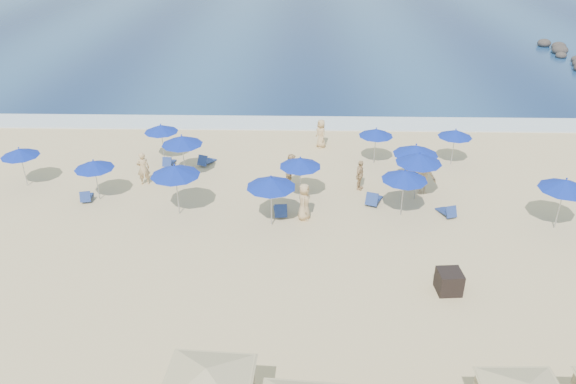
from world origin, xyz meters
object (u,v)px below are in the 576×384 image
object	(u,v)px
umbrella_6	(271,182)
beachgoer_3	(424,176)
umbrella_11	(565,185)
beachgoer_1	(292,171)
umbrella_5	(300,162)
umbrella_0	(20,152)
umbrella_3	(175,171)
beachgoer_2	(360,175)
umbrella_8	(405,175)
trash_bin	(449,282)
beachgoer_5	(304,202)
umbrella_2	(161,128)
umbrella_7	(376,132)
umbrella_4	(182,140)
umbrella_10	(416,150)
beachgoer_0	(143,168)
umbrella_12	(419,158)
umbrella_1	(94,165)
umbrella_9	(455,133)
beachgoer_4	(321,133)

from	to	relation	value
umbrella_6	beachgoer_3	world-z (taller)	umbrella_6
umbrella_11	beachgoer_1	distance (m)	12.70
umbrella_5	umbrella_0	bearing A→B (deg)	175.37
umbrella_0	umbrella_6	xyz separation A→B (m)	(12.96, -3.67, 0.31)
umbrella_3	beachgoer_2	bearing A→B (deg)	17.21
umbrella_8	trash_bin	bearing A→B (deg)	-81.01
umbrella_6	umbrella_11	size ratio (longest dim) A/B	0.99
beachgoer_5	umbrella_2	bearing A→B (deg)	59.01
umbrella_7	umbrella_4	bearing A→B (deg)	-169.17
umbrella_4	umbrella_7	size ratio (longest dim) A/B	1.14
beachgoer_1	beachgoer_5	world-z (taller)	beachgoer_1
umbrella_2	umbrella_10	size ratio (longest dim) A/B	0.85
umbrella_11	beachgoer_0	distance (m)	20.20
umbrella_12	beachgoer_3	xyz separation A→B (m)	(0.52, 0.65, -1.28)
umbrella_5	beachgoer_1	distance (m)	1.79
umbrella_1	beachgoer_2	bearing A→B (deg)	6.06
umbrella_3	beachgoer_5	distance (m)	6.10
umbrella_3	umbrella_6	distance (m)	4.55
umbrella_0	umbrella_7	world-z (taller)	umbrella_0
beachgoer_2	umbrella_11	bearing A→B (deg)	-89.39
umbrella_9	beachgoer_1	size ratio (longest dim) A/B	1.16
umbrella_6	umbrella_7	xyz separation A→B (m)	(5.45, 6.84, -0.32)
umbrella_4	umbrella_7	xyz separation A→B (m)	(10.34, 1.98, -0.26)
umbrella_6	beachgoer_4	bearing A→B (deg)	74.61
umbrella_6	beachgoer_0	size ratio (longest dim) A/B	1.42
umbrella_12	beachgoer_4	xyz separation A→B (m)	(-4.49, 6.45, -1.36)
umbrella_2	beachgoer_2	bearing A→B (deg)	-17.73
umbrella_9	umbrella_6	bearing A→B (deg)	-145.03
beachgoer_1	beachgoer_5	xyz separation A→B (m)	(0.62, -3.26, -0.01)
umbrella_7	beachgoer_3	bearing A→B (deg)	-59.34
umbrella_2	beachgoer_5	xyz separation A→B (m)	(8.01, -6.53, -0.98)
umbrella_11	beachgoer_2	size ratio (longest dim) A/B	1.60
umbrella_6	umbrella_2	bearing A→B (deg)	132.46
umbrella_9	beachgoer_2	distance (m)	6.41
umbrella_6	beachgoer_0	distance (m)	8.06
umbrella_0	umbrella_12	world-z (taller)	umbrella_12
umbrella_7	beachgoer_1	world-z (taller)	umbrella_7
umbrella_7	umbrella_10	distance (m)	3.56
umbrella_1	umbrella_3	bearing A→B (deg)	-17.45
umbrella_3	umbrella_5	size ratio (longest dim) A/B	1.13
umbrella_7	umbrella_10	bearing A→B (deg)	-63.50
umbrella_0	umbrella_8	distance (m)	19.21
umbrella_11	beachgoer_2	bearing A→B (deg)	157.05
umbrella_7	beachgoer_1	xyz separation A→B (m)	(-4.58, -2.98, -0.96)
umbrella_9	beachgoer_1	bearing A→B (deg)	-161.51
umbrella_7	umbrella_8	world-z (taller)	umbrella_8
trash_bin	beachgoer_5	world-z (taller)	beachgoer_5
beachgoer_0	beachgoer_2	xyz separation A→B (m)	(11.19, -0.36, -0.09)
umbrella_3	umbrella_12	xyz separation A→B (m)	(11.45, 1.75, -0.05)
trash_bin	umbrella_9	world-z (taller)	umbrella_9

